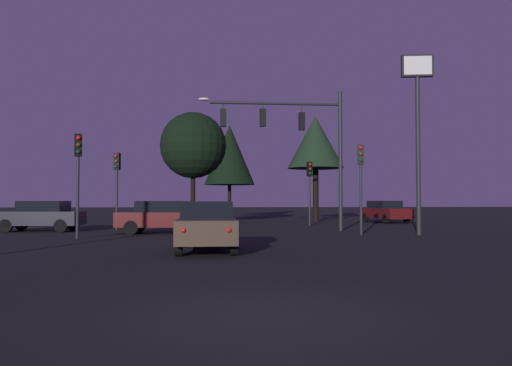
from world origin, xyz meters
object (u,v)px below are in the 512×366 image
object	(u,v)px
tree_behind_sign	(315,143)
tree_left_far	(193,146)
traffic_light_corner_left	(361,170)
store_sign_illuminated	(418,105)
traffic_light_median	(78,164)
traffic_light_far_side	(310,180)
traffic_signal_mast_arm	(295,133)
traffic_light_corner_right	(117,175)
car_crossing_left	(41,215)
car_crossing_right	(167,216)
car_far_lane	(385,211)
car_nearside_lane	(207,225)
tree_center_horizon	(230,155)

from	to	relation	value
tree_behind_sign	tree_left_far	distance (m)	10.26
traffic_light_corner_left	store_sign_illuminated	bearing A→B (deg)	-5.29
traffic_light_median	traffic_light_far_side	xyz separation A→B (m)	(11.52, 9.75, -0.20)
traffic_signal_mast_arm	tree_behind_sign	bearing A→B (deg)	72.94
traffic_light_corner_right	car_crossing_left	world-z (taller)	traffic_light_corner_right
store_sign_illuminated	traffic_light_far_side	bearing A→B (deg)	109.23
traffic_light_corner_left	store_sign_illuminated	xyz separation A→B (m)	(2.57, -0.24, 2.96)
traffic_light_median	car_crossing_left	bearing A→B (deg)	120.23
tree_behind_sign	tree_left_far	world-z (taller)	tree_behind_sign
traffic_light_median	tree_left_far	size ratio (longest dim) A/B	0.60
car_crossing_right	car_far_lane	xyz separation A→B (m)	(14.25, 10.19, -0.00)
traffic_light_corner_right	traffic_light_far_side	bearing A→B (deg)	17.70
car_crossing_left	car_crossing_right	bearing A→B (deg)	-19.16
traffic_light_corner_left	store_sign_illuminated	distance (m)	3.93
traffic_signal_mast_arm	traffic_light_far_side	bearing A→B (deg)	71.51
traffic_light_corner_left	traffic_light_corner_right	bearing A→B (deg)	156.01
traffic_light_median	tree_behind_sign	distance (m)	20.69
traffic_light_corner_right	tree_left_far	world-z (taller)	tree_left_far
traffic_light_corner_left	car_nearside_lane	xyz separation A→B (m)	(-6.87, -6.50, -2.10)
traffic_light_median	car_crossing_left	world-z (taller)	traffic_light_median
car_crossing_left	car_far_lane	bearing A→B (deg)	21.16
car_crossing_right	tree_center_horizon	distance (m)	23.57
traffic_signal_mast_arm	car_crossing_right	xyz separation A→B (m)	(-6.33, -1.13, -4.18)
car_crossing_left	traffic_light_far_side	bearing A→B (deg)	17.21
traffic_signal_mast_arm	tree_left_far	size ratio (longest dim) A/B	1.04
store_sign_illuminated	tree_center_horizon	bearing A→B (deg)	106.49
car_far_lane	tree_left_far	size ratio (longest dim) A/B	0.67
traffic_light_far_side	tree_left_far	xyz separation A→B (m)	(-7.20, 0.86, 2.16)
car_far_lane	tree_center_horizon	bearing A→B (deg)	129.47
car_crossing_right	tree_center_horizon	size ratio (longest dim) A/B	0.56
traffic_light_far_side	store_sign_illuminated	bearing A→B (deg)	-70.77
tree_center_horizon	traffic_light_median	bearing A→B (deg)	-105.77
car_crossing_right	tree_behind_sign	distance (m)	16.83
traffic_light_far_side	tree_behind_sign	xyz separation A→B (m)	(1.67, 5.94, 3.02)
traffic_light_corner_left	tree_left_far	distance (m)	12.47
traffic_light_corner_left	store_sign_illuminated	world-z (taller)	store_sign_illuminated
car_crossing_left	traffic_signal_mast_arm	bearing A→B (deg)	-4.88
tree_behind_sign	tree_center_horizon	size ratio (longest dim) A/B	0.91
tree_center_horizon	store_sign_illuminated	bearing A→B (deg)	-73.51
traffic_signal_mast_arm	traffic_light_far_side	xyz separation A→B (m)	(1.87, 5.60, -2.17)
tree_behind_sign	traffic_light_corner_left	bearing A→B (deg)	-94.40
traffic_light_corner_left	car_nearside_lane	distance (m)	9.69
traffic_light_corner_left	car_crossing_left	size ratio (longest dim) A/B	0.96
store_sign_illuminated	traffic_light_median	bearing A→B (deg)	-176.82
traffic_signal_mast_arm	car_nearside_lane	xyz separation A→B (m)	(-4.45, -9.61, -4.18)
tree_behind_sign	tree_center_horizon	distance (m)	11.65
traffic_light_corner_right	car_crossing_left	distance (m)	4.20
store_sign_illuminated	tree_center_horizon	world-z (taller)	tree_center_horizon
store_sign_illuminated	tree_behind_sign	world-z (taller)	store_sign_illuminated
car_nearside_lane	car_crossing_left	bearing A→B (deg)	127.65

